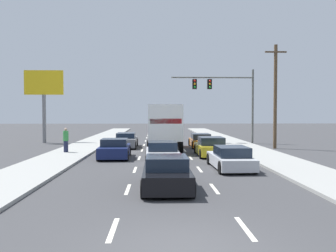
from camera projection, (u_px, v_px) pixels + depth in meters
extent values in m
plane|color=#3D3D3F|center=(163.00, 146.00, 33.07)|extent=(140.00, 140.00, 0.00)
cube|color=#9E9E99|center=(253.00, 151.00, 28.29)|extent=(3.18, 80.00, 0.14)
cube|color=#9E9E99|center=(73.00, 152.00, 27.84)|extent=(3.18, 80.00, 0.14)
cube|color=silver|center=(113.00, 229.00, 9.47)|extent=(0.14, 2.00, 0.01)
cube|color=silver|center=(128.00, 189.00, 14.46)|extent=(0.14, 2.00, 0.01)
cube|color=silver|center=(135.00, 170.00, 19.45)|extent=(0.14, 2.00, 0.01)
cube|color=silver|center=(139.00, 158.00, 24.45)|extent=(0.14, 2.00, 0.01)
cube|color=silver|center=(142.00, 150.00, 29.44)|extent=(0.14, 2.00, 0.01)
cube|color=silver|center=(144.00, 145.00, 34.44)|extent=(0.14, 2.00, 0.01)
cube|color=silver|center=(146.00, 141.00, 39.43)|extent=(0.14, 2.00, 0.01)
cube|color=silver|center=(147.00, 138.00, 44.42)|extent=(0.14, 2.00, 0.01)
cube|color=silver|center=(148.00, 135.00, 49.42)|extent=(0.14, 2.00, 0.01)
cube|color=silver|center=(148.00, 133.00, 54.41)|extent=(0.14, 2.00, 0.01)
cube|color=silver|center=(149.00, 131.00, 59.41)|extent=(0.14, 2.00, 0.01)
cube|color=silver|center=(245.00, 228.00, 9.58)|extent=(0.14, 2.00, 0.01)
cube|color=silver|center=(214.00, 189.00, 14.57)|extent=(0.14, 2.00, 0.01)
cube|color=silver|center=(199.00, 169.00, 19.57)|extent=(0.14, 2.00, 0.01)
cube|color=silver|center=(191.00, 158.00, 24.56)|extent=(0.14, 2.00, 0.01)
cube|color=silver|center=(185.00, 150.00, 29.55)|extent=(0.14, 2.00, 0.01)
cube|color=silver|center=(181.00, 145.00, 34.55)|extent=(0.14, 2.00, 0.01)
cube|color=silver|center=(177.00, 141.00, 39.54)|extent=(0.14, 2.00, 0.01)
cube|color=silver|center=(175.00, 138.00, 44.54)|extent=(0.14, 2.00, 0.01)
cube|color=silver|center=(173.00, 135.00, 49.53)|extent=(0.14, 2.00, 0.01)
cube|color=silver|center=(172.00, 133.00, 54.52)|extent=(0.14, 2.00, 0.01)
cube|color=silver|center=(170.00, 131.00, 59.52)|extent=(0.14, 2.00, 0.01)
cube|color=slate|center=(126.00, 142.00, 32.00)|extent=(1.77, 4.69, 0.70)
cube|color=#192333|center=(126.00, 135.00, 31.79)|extent=(1.55, 2.29, 0.43)
cylinder|color=black|center=(119.00, 142.00, 33.77)|extent=(0.22, 0.64, 0.64)
cylinder|color=black|center=(137.00, 142.00, 33.83)|extent=(0.22, 0.64, 0.64)
cylinder|color=black|center=(115.00, 146.00, 30.19)|extent=(0.22, 0.64, 0.64)
cylinder|color=black|center=(135.00, 145.00, 30.25)|extent=(0.22, 0.64, 0.64)
cube|color=#141E4C|center=(115.00, 151.00, 24.47)|extent=(1.99, 4.16, 0.67)
cube|color=#192333|center=(114.00, 142.00, 24.27)|extent=(1.70, 1.82, 0.48)
cylinder|color=black|center=(104.00, 151.00, 25.93)|extent=(0.24, 0.65, 0.64)
cylinder|color=black|center=(129.00, 151.00, 26.03)|extent=(0.24, 0.65, 0.64)
cylinder|color=black|center=(98.00, 156.00, 22.92)|extent=(0.24, 0.65, 0.64)
cylinder|color=black|center=(127.00, 156.00, 23.02)|extent=(0.24, 0.65, 0.64)
cube|color=white|center=(165.00, 122.00, 28.83)|extent=(2.52, 5.90, 2.65)
cube|color=red|center=(166.00, 121.00, 25.91)|extent=(2.23, 0.05, 0.36)
cube|color=tan|center=(163.00, 131.00, 32.79)|extent=(2.40, 1.99, 2.10)
cylinder|color=black|center=(150.00, 141.00, 32.78)|extent=(0.31, 0.96, 0.96)
cylinder|color=black|center=(177.00, 141.00, 32.87)|extent=(0.31, 0.96, 0.96)
cylinder|color=black|center=(149.00, 146.00, 27.68)|extent=(0.31, 0.96, 0.96)
cylinder|color=black|center=(181.00, 146.00, 27.77)|extent=(0.31, 0.96, 0.96)
cube|color=white|center=(162.00, 156.00, 21.78)|extent=(1.95, 4.43, 0.66)
cube|color=#192333|center=(162.00, 146.00, 21.65)|extent=(1.68, 2.04, 0.51)
cylinder|color=black|center=(147.00, 155.00, 23.39)|extent=(0.23, 0.64, 0.64)
cylinder|color=black|center=(175.00, 155.00, 23.48)|extent=(0.23, 0.64, 0.64)
cylinder|color=black|center=(147.00, 162.00, 20.09)|extent=(0.23, 0.64, 0.64)
cylinder|color=black|center=(179.00, 162.00, 20.18)|extent=(0.23, 0.64, 0.64)
cube|color=black|center=(167.00, 176.00, 14.69)|extent=(1.82, 4.57, 0.66)
cube|color=#192333|center=(167.00, 162.00, 14.45)|extent=(1.60, 2.00, 0.49)
cylinder|color=black|center=(146.00, 173.00, 16.40)|extent=(0.22, 0.64, 0.64)
cylinder|color=black|center=(184.00, 173.00, 16.45)|extent=(0.22, 0.64, 0.64)
cylinder|color=black|center=(144.00, 189.00, 12.94)|extent=(0.22, 0.64, 0.64)
cylinder|color=black|center=(192.00, 189.00, 12.99)|extent=(0.22, 0.64, 0.64)
cube|color=orange|center=(201.00, 142.00, 32.19)|extent=(1.74, 4.34, 0.55)
cube|color=#192333|center=(201.00, 136.00, 32.10)|extent=(1.53, 2.07, 0.49)
cylinder|color=black|center=(190.00, 142.00, 33.79)|extent=(0.22, 0.64, 0.64)
cylinder|color=black|center=(207.00, 142.00, 33.84)|extent=(0.22, 0.64, 0.64)
cylinder|color=black|center=(193.00, 145.00, 30.56)|extent=(0.22, 0.64, 0.64)
cylinder|color=black|center=(213.00, 145.00, 30.60)|extent=(0.22, 0.64, 0.64)
cube|color=yellow|center=(211.00, 149.00, 25.83)|extent=(1.86, 4.58, 0.65)
cube|color=#192333|center=(211.00, 141.00, 25.59)|extent=(1.63, 2.16, 0.53)
cylinder|color=black|center=(196.00, 149.00, 27.54)|extent=(0.22, 0.64, 0.64)
cylinder|color=black|center=(219.00, 149.00, 27.59)|extent=(0.22, 0.64, 0.64)
cylinder|color=black|center=(201.00, 154.00, 24.07)|extent=(0.22, 0.64, 0.64)
cylinder|color=black|center=(228.00, 154.00, 24.12)|extent=(0.22, 0.64, 0.64)
cube|color=#B7BABF|center=(230.00, 161.00, 19.78)|extent=(1.88, 4.63, 0.58)
cube|color=#192333|center=(232.00, 151.00, 19.40)|extent=(1.62, 2.23, 0.51)
cylinder|color=black|center=(209.00, 159.00, 21.49)|extent=(0.23, 0.64, 0.64)
cylinder|color=black|center=(238.00, 159.00, 21.58)|extent=(0.23, 0.64, 0.64)
cylinder|color=black|center=(221.00, 168.00, 18.00)|extent=(0.23, 0.64, 0.64)
cylinder|color=black|center=(255.00, 167.00, 18.09)|extent=(0.23, 0.64, 0.64)
cylinder|color=#595B56|center=(253.00, 107.00, 36.21)|extent=(0.20, 0.20, 7.21)
cylinder|color=#595B56|center=(212.00, 77.00, 35.98)|extent=(7.97, 0.14, 0.14)
cube|color=black|center=(210.00, 84.00, 35.99)|extent=(0.40, 0.56, 0.95)
sphere|color=red|center=(210.00, 81.00, 35.67)|extent=(0.20, 0.20, 0.20)
sphere|color=orange|center=(210.00, 84.00, 35.69)|extent=(0.20, 0.20, 0.20)
sphere|color=green|center=(210.00, 87.00, 35.70)|extent=(0.20, 0.20, 0.20)
cube|color=black|center=(195.00, 84.00, 35.95)|extent=(0.40, 0.56, 0.95)
sphere|color=red|center=(195.00, 81.00, 35.63)|extent=(0.20, 0.20, 0.20)
sphere|color=orange|center=(195.00, 84.00, 35.64)|extent=(0.20, 0.20, 0.20)
sphere|color=green|center=(195.00, 87.00, 35.65)|extent=(0.20, 0.20, 0.20)
cylinder|color=brown|center=(275.00, 97.00, 30.86)|extent=(0.28, 0.28, 8.64)
cube|color=brown|center=(276.00, 52.00, 30.73)|extent=(1.80, 0.12, 0.12)
cylinder|color=slate|center=(44.00, 119.00, 36.82)|extent=(0.36, 0.36, 4.79)
cube|color=yellow|center=(44.00, 83.00, 36.69)|extent=(3.83, 0.20, 2.41)
cylinder|color=#1E233F|center=(66.00, 146.00, 26.84)|extent=(0.32, 0.32, 0.82)
cylinder|color=#338C3F|center=(66.00, 136.00, 26.81)|extent=(0.38, 0.38, 0.72)
sphere|color=tan|center=(66.00, 129.00, 26.80)|extent=(0.22, 0.22, 0.22)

